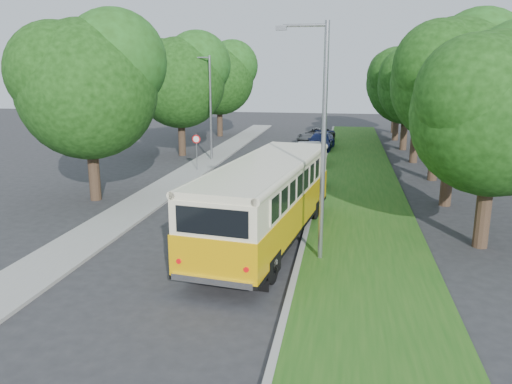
% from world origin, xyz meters
% --- Properties ---
extents(ground, '(120.00, 120.00, 0.00)m').
position_xyz_m(ground, '(0.00, 0.00, 0.00)').
color(ground, '#29292C').
rests_on(ground, ground).
extents(curb, '(0.20, 70.00, 0.15)m').
position_xyz_m(curb, '(3.60, 5.00, 0.07)').
color(curb, gray).
rests_on(curb, ground).
extents(grass_verge, '(4.50, 70.00, 0.13)m').
position_xyz_m(grass_verge, '(5.95, 5.00, 0.07)').
color(grass_verge, '#1F5216').
rests_on(grass_verge, ground).
extents(sidewalk, '(2.20, 70.00, 0.12)m').
position_xyz_m(sidewalk, '(-4.80, 5.00, 0.06)').
color(sidewalk, gray).
rests_on(sidewalk, ground).
extents(treeline, '(24.27, 41.91, 9.46)m').
position_xyz_m(treeline, '(3.15, 17.99, 5.93)').
color(treeline, '#332319').
rests_on(treeline, ground).
extents(lamppost_near, '(1.71, 0.16, 8.00)m').
position_xyz_m(lamppost_near, '(4.21, -2.50, 4.37)').
color(lamppost_near, gray).
rests_on(lamppost_near, ground).
extents(lamppost_far, '(1.71, 0.16, 7.50)m').
position_xyz_m(lamppost_far, '(-4.70, 16.00, 4.12)').
color(lamppost_far, gray).
rests_on(lamppost_far, ground).
extents(warning_sign, '(0.56, 0.10, 2.50)m').
position_xyz_m(warning_sign, '(-4.50, 11.98, 1.71)').
color(warning_sign, gray).
rests_on(warning_sign, ground).
extents(vintage_bus, '(4.20, 11.15, 3.23)m').
position_xyz_m(vintage_bus, '(2.17, -0.97, 1.61)').
color(vintage_bus, '#E9A907').
rests_on(vintage_bus, ground).
extents(car_silver, '(2.29, 4.35, 1.41)m').
position_xyz_m(car_silver, '(3.00, 7.24, 0.71)').
color(car_silver, silver).
rests_on(car_silver, ground).
extents(car_white, '(2.54, 4.83, 1.52)m').
position_xyz_m(car_white, '(2.58, 15.99, 0.76)').
color(car_white, silver).
rests_on(car_white, ground).
extents(car_blue, '(2.41, 5.06, 1.42)m').
position_xyz_m(car_blue, '(3.00, 22.61, 0.71)').
color(car_blue, navy).
rests_on(car_blue, ground).
extents(car_grey, '(3.73, 5.19, 1.31)m').
position_xyz_m(car_grey, '(2.32, 27.19, 0.66)').
color(car_grey, '#4F5256').
rests_on(car_grey, ground).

